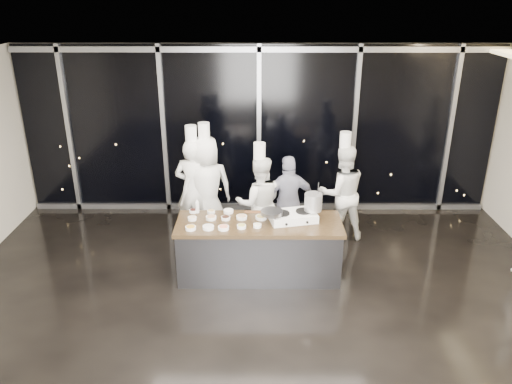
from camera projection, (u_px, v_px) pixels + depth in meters
ground at (259, 309)px, 6.89m from camera, size 9.00×9.00×0.00m
room_shell at (274, 155)px, 6.03m from camera, size 9.02×7.02×3.21m
window_wall at (259, 131)px, 9.45m from camera, size 8.90×0.11×3.20m
demo_counter at (259, 249)px, 7.55m from camera, size 2.46×0.86×0.90m
stove at (293, 216)px, 7.43m from camera, size 0.76×0.56×0.14m
frying_pan at (271, 212)px, 7.31m from camera, size 0.59×0.39×0.05m
stock_pot at (313, 202)px, 7.40m from camera, size 0.31×0.31×0.26m
prep_bowls at (226, 220)px, 7.39m from camera, size 1.39×0.73×0.05m
squeeze_bottle at (197, 206)px, 7.66m from camera, size 0.06×0.06×0.23m
chef_far_left at (194, 189)px, 8.52m from camera, size 0.75×0.58×2.04m
chef_left at (206, 188)px, 8.56m from camera, size 1.05×0.85×2.08m
chef_center at (259, 203)px, 8.24m from camera, size 0.85×0.69×1.85m
guest at (289, 201)px, 8.36m from camera, size 0.99×0.57×1.59m
chef_right at (342, 192)px, 8.57m from camera, size 0.91×0.76×1.93m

